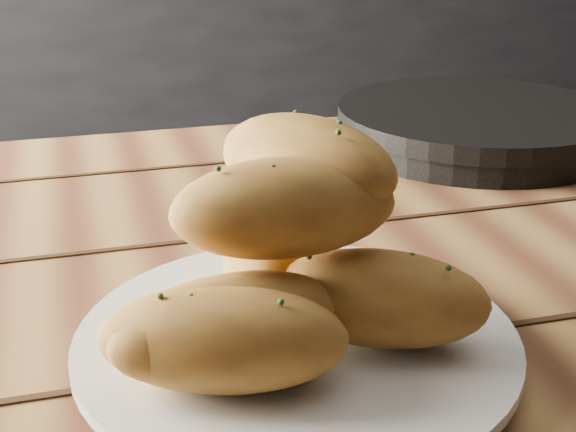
{
  "coord_description": "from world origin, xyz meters",
  "views": [
    {
      "loc": [
        -0.88,
        -1.16,
        1.03
      ],
      "look_at": [
        -0.76,
        -0.71,
        0.84
      ],
      "focal_mm": 50.0,
      "sensor_mm": 36.0,
      "label": 1
    }
  ],
  "objects_px": {
    "plate": "(296,344)",
    "skillet": "(478,125)",
    "bread_rolls": "(282,266)",
    "table": "(471,367)"
  },
  "relations": [
    {
      "from": "skillet",
      "to": "bread_rolls",
      "type": "bearing_deg",
      "value": -131.13
    },
    {
      "from": "plate",
      "to": "bread_rolls",
      "type": "distance_m",
      "value": 0.06
    },
    {
      "from": "plate",
      "to": "skillet",
      "type": "xyz_separation_m",
      "value": [
        0.33,
        0.39,
        0.01
      ]
    },
    {
      "from": "plate",
      "to": "skillet",
      "type": "height_order",
      "value": "skillet"
    },
    {
      "from": "table",
      "to": "skillet",
      "type": "xyz_separation_m",
      "value": [
        0.15,
        0.29,
        0.12
      ]
    },
    {
      "from": "bread_rolls",
      "to": "skillet",
      "type": "distance_m",
      "value": 0.52
    },
    {
      "from": "plate",
      "to": "skillet",
      "type": "relative_size",
      "value": 0.64
    },
    {
      "from": "bread_rolls",
      "to": "skillet",
      "type": "relative_size",
      "value": 0.57
    },
    {
      "from": "plate",
      "to": "skillet",
      "type": "bearing_deg",
      "value": 49.37
    },
    {
      "from": "plate",
      "to": "bread_rolls",
      "type": "height_order",
      "value": "bread_rolls"
    }
  ]
}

